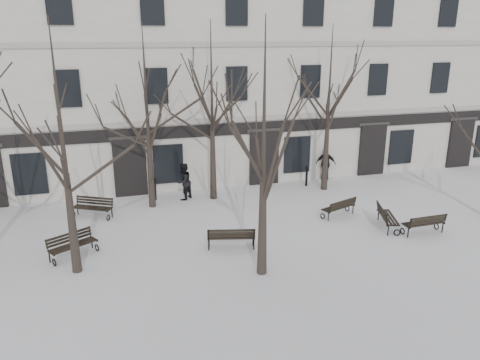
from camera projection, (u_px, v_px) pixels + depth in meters
name	position (u px, v px, depth m)	size (l,w,h in m)	color
ground	(242.00, 255.00, 17.20)	(100.00, 100.00, 0.00)	white
building	(181.00, 74.00, 27.44)	(40.40, 10.20, 11.40)	silver
tree_1	(60.00, 121.00, 14.48)	(5.82, 5.82, 8.31)	black
tree_2	(264.00, 121.00, 14.36)	(5.83, 5.83, 8.33)	black
tree_4	(146.00, 96.00, 20.51)	(5.79, 5.79, 8.28)	black
tree_5	(212.00, 91.00, 21.58)	(5.89, 5.89, 8.42)	black
tree_6	(329.00, 89.00, 22.96)	(5.80, 5.80, 8.28)	black
bench_0	(72.00, 244.00, 16.98)	(1.79, 1.40, 0.88)	black
bench_1	(231.00, 237.00, 17.58)	(1.87, 1.04, 0.90)	black
bench_2	(424.00, 223.00, 18.87)	(1.77, 0.69, 0.88)	black
bench_3	(93.00, 207.00, 20.63)	(1.84, 1.40, 0.89)	black
bench_4	(339.00, 207.00, 20.69)	(1.76, 1.14, 0.84)	black
bench_5	(386.00, 217.00, 19.51)	(1.18, 1.88, 0.90)	black
bollard_a	(155.00, 188.00, 22.73)	(0.14, 0.14, 1.11)	black
bollard_b	(307.00, 175.00, 24.88)	(0.14, 0.14, 1.08)	black
pedestrian_b	(184.00, 199.00, 23.01)	(0.89, 0.69, 1.82)	black
pedestrian_c	(325.00, 180.00, 26.09)	(1.08, 0.45, 1.85)	black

